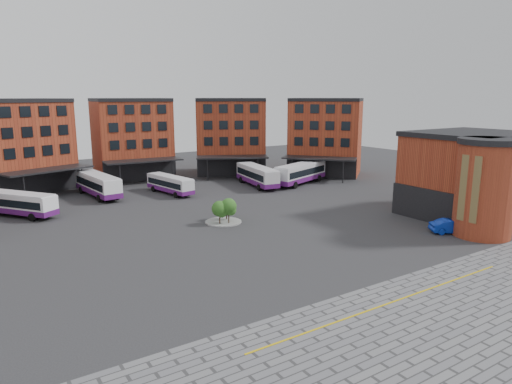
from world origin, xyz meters
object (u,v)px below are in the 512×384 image
tree_island (225,209)px  blue_car (452,226)px  bus_b (18,204)px  bus_c (98,185)px  bus_d (170,184)px  bus_f (301,173)px  bus_e (257,175)px

tree_island → blue_car: tree_island is taller
bus_b → bus_c: bearing=-6.7°
bus_c → bus_d: 10.70m
bus_c → bus_f: bus_f is taller
bus_b → bus_f: bearing=-38.9°
bus_b → bus_e: bearing=-35.5°
bus_c → blue_car: bus_c is taller
bus_c → bus_e: bearing=-19.9°
tree_island → bus_f: (23.14, 14.65, 0.25)m
bus_b → bus_f: 43.63m
tree_island → bus_b: 26.57m
tree_island → bus_b: bearing=140.3°
bus_b → bus_d: size_ratio=1.00×
bus_d → blue_car: (17.98, -36.88, -0.74)m
bus_e → blue_car: 34.81m
bus_b → bus_c: size_ratio=0.83×
bus_c → bus_e: (24.71, -6.20, -0.02)m
bus_e → bus_f: (7.32, -2.57, 0.10)m
bus_b → blue_car: bearing=-76.9°
bus_f → bus_b: bearing=-113.4°
bus_b → blue_car: 52.36m
tree_island → bus_b: size_ratio=0.43×
tree_island → bus_f: size_ratio=0.34×
bus_e → tree_island: bearing=-123.5°
bus_e → bus_c: bearing=175.0°
bus_d → bus_f: bearing=-22.7°
bus_b → bus_d: 21.61m
bus_b → bus_d: (21.47, 2.46, -0.14)m
bus_c → bus_d: bearing=-27.6°
bus_e → blue_car: size_ratio=2.58×
tree_island → bus_c: 25.05m
bus_b → bus_e: (36.25, 0.23, 0.17)m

